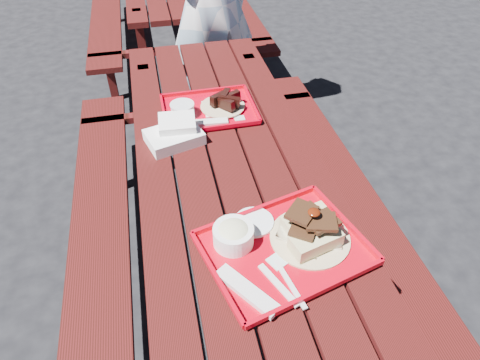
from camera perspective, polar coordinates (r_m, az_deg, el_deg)
The scene contains 6 objects.
ground at distance 2.26m, azimuth -0.85°, elevation -13.18°, with size 60.00×60.00×0.00m, color black.
picnic_table_near at distance 1.83m, azimuth -1.03°, elevation -3.03°, with size 1.41×2.40×0.75m.
near_tray at distance 1.40m, azimuth 5.44°, elevation -7.85°, with size 0.58×0.50×0.16m.
far_tray at distance 2.02m, azimuth -4.36°, elevation 9.44°, with size 0.43×0.34×0.07m.
white_cloth at distance 1.85m, azimuth -8.66°, elevation 6.20°, with size 0.26×0.22×0.09m.
person at distance 2.93m, azimuth -3.92°, elevation 22.85°, with size 0.66×0.43×1.81m, color #A5C2DC.
Camera 1 is at (-0.25, -1.28, 1.85)m, focal length 32.00 mm.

